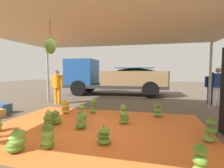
{
  "coord_description": "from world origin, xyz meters",
  "views": [
    {
      "loc": [
        1.48,
        -4.36,
        1.61
      ],
      "look_at": [
        -0.22,
        2.69,
        1.04
      ],
      "focal_mm": 26.86,
      "sensor_mm": 36.0,
      "label": 1
    }
  ],
  "objects_px": {
    "banana_bunch_11": "(48,137)",
    "worker_2": "(218,84)",
    "banana_bunch_1": "(104,136)",
    "banana_bunch_3": "(124,118)",
    "banana_bunch_0": "(210,132)",
    "worker_1": "(211,85)",
    "banana_bunch_6": "(81,114)",
    "crate_0": "(3,109)",
    "banana_bunch_8": "(82,121)",
    "banana_bunch_10": "(200,162)",
    "banana_bunch_4": "(48,121)",
    "banana_bunch_2": "(65,107)",
    "banana_bunch_5": "(55,118)",
    "banana_bunch_12": "(123,111)",
    "banana_bunch_7": "(158,111)",
    "cargo_truck_main": "(112,77)",
    "banana_bunch_13": "(93,107)",
    "worker_0": "(57,84)",
    "banana_bunch_14": "(16,141)"
  },
  "relations": [
    {
      "from": "worker_0",
      "to": "worker_1",
      "type": "height_order",
      "value": "worker_0"
    },
    {
      "from": "banana_bunch_10",
      "to": "banana_bunch_12",
      "type": "relative_size",
      "value": 1.19
    },
    {
      "from": "banana_bunch_8",
      "to": "banana_bunch_10",
      "type": "bearing_deg",
      "value": -30.79
    },
    {
      "from": "banana_bunch_1",
      "to": "banana_bunch_7",
      "type": "bearing_deg",
      "value": 64.38
    },
    {
      "from": "banana_bunch_5",
      "to": "worker_1",
      "type": "xyz_separation_m",
      "value": [
        5.55,
        4.52,
        0.71
      ]
    },
    {
      "from": "banana_bunch_2",
      "to": "banana_bunch_1",
      "type": "bearing_deg",
      "value": -45.57
    },
    {
      "from": "worker_1",
      "to": "cargo_truck_main",
      "type": "bearing_deg",
      "value": 158.22
    },
    {
      "from": "cargo_truck_main",
      "to": "banana_bunch_12",
      "type": "bearing_deg",
      "value": -72.37
    },
    {
      "from": "banana_bunch_1",
      "to": "banana_bunch_6",
      "type": "relative_size",
      "value": 0.73
    },
    {
      "from": "banana_bunch_11",
      "to": "banana_bunch_6",
      "type": "bearing_deg",
      "value": 92.18
    },
    {
      "from": "banana_bunch_4",
      "to": "cargo_truck_main",
      "type": "relative_size",
      "value": 0.08
    },
    {
      "from": "banana_bunch_0",
      "to": "banana_bunch_10",
      "type": "height_order",
      "value": "banana_bunch_0"
    },
    {
      "from": "worker_0",
      "to": "crate_0",
      "type": "relative_size",
      "value": 3.63
    },
    {
      "from": "banana_bunch_11",
      "to": "worker_2",
      "type": "bearing_deg",
      "value": 48.41
    },
    {
      "from": "banana_bunch_8",
      "to": "banana_bunch_14",
      "type": "xyz_separation_m",
      "value": [
        -0.71,
        -1.55,
        -0.0
      ]
    },
    {
      "from": "banana_bunch_0",
      "to": "banana_bunch_4",
      "type": "height_order",
      "value": "banana_bunch_0"
    },
    {
      "from": "banana_bunch_6",
      "to": "crate_0",
      "type": "height_order",
      "value": "banana_bunch_6"
    },
    {
      "from": "banana_bunch_4",
      "to": "banana_bunch_2",
      "type": "bearing_deg",
      "value": 103.66
    },
    {
      "from": "banana_bunch_6",
      "to": "banana_bunch_10",
      "type": "relative_size",
      "value": 1.07
    },
    {
      "from": "banana_bunch_4",
      "to": "crate_0",
      "type": "xyz_separation_m",
      "value": [
        -2.69,
        1.11,
        -0.06
      ]
    },
    {
      "from": "banana_bunch_6",
      "to": "banana_bunch_4",
      "type": "bearing_deg",
      "value": -128.79
    },
    {
      "from": "banana_bunch_0",
      "to": "worker_1",
      "type": "height_order",
      "value": "worker_1"
    },
    {
      "from": "banana_bunch_1",
      "to": "banana_bunch_6",
      "type": "bearing_deg",
      "value": 130.29
    },
    {
      "from": "worker_1",
      "to": "worker_2",
      "type": "height_order",
      "value": "worker_2"
    },
    {
      "from": "banana_bunch_1",
      "to": "banana_bunch_13",
      "type": "relative_size",
      "value": 0.76
    },
    {
      "from": "banana_bunch_6",
      "to": "banana_bunch_5",
      "type": "bearing_deg",
      "value": -149.42
    },
    {
      "from": "banana_bunch_8",
      "to": "banana_bunch_5",
      "type": "bearing_deg",
      "value": 171.62
    },
    {
      "from": "banana_bunch_0",
      "to": "crate_0",
      "type": "xyz_separation_m",
      "value": [
        -6.75,
        0.99,
        -0.06
      ]
    },
    {
      "from": "banana_bunch_0",
      "to": "banana_bunch_3",
      "type": "bearing_deg",
      "value": 157.82
    },
    {
      "from": "banana_bunch_7",
      "to": "banana_bunch_14",
      "type": "distance_m",
      "value": 4.33
    },
    {
      "from": "banana_bunch_3",
      "to": "banana_bunch_11",
      "type": "bearing_deg",
      "value": -121.9
    },
    {
      "from": "banana_bunch_11",
      "to": "banana_bunch_12",
      "type": "distance_m",
      "value": 3.02
    },
    {
      "from": "banana_bunch_0",
      "to": "banana_bunch_4",
      "type": "distance_m",
      "value": 4.06
    },
    {
      "from": "banana_bunch_4",
      "to": "crate_0",
      "type": "relative_size",
      "value": 1.2
    },
    {
      "from": "banana_bunch_4",
      "to": "banana_bunch_10",
      "type": "relative_size",
      "value": 1.01
    },
    {
      "from": "banana_bunch_11",
      "to": "cargo_truck_main",
      "type": "relative_size",
      "value": 0.08
    },
    {
      "from": "banana_bunch_2",
      "to": "banana_bunch_5",
      "type": "distance_m",
      "value": 1.34
    },
    {
      "from": "banana_bunch_8",
      "to": "banana_bunch_3",
      "type": "bearing_deg",
      "value": 32.89
    },
    {
      "from": "banana_bunch_4",
      "to": "banana_bunch_8",
      "type": "xyz_separation_m",
      "value": [
        0.88,
        0.27,
        -0.03
      ]
    },
    {
      "from": "banana_bunch_11",
      "to": "worker_2",
      "type": "distance_m",
      "value": 7.52
    },
    {
      "from": "banana_bunch_3",
      "to": "banana_bunch_10",
      "type": "xyz_separation_m",
      "value": [
        1.54,
        -2.26,
        0.06
      ]
    },
    {
      "from": "banana_bunch_2",
      "to": "banana_bunch_14",
      "type": "height_order",
      "value": "banana_bunch_2"
    },
    {
      "from": "cargo_truck_main",
      "to": "crate_0",
      "type": "bearing_deg",
      "value": -115.11
    },
    {
      "from": "worker_0",
      "to": "worker_2",
      "type": "distance_m",
      "value": 7.48
    },
    {
      "from": "banana_bunch_14",
      "to": "banana_bunch_6",
      "type": "bearing_deg",
      "value": 77.26
    },
    {
      "from": "banana_bunch_5",
      "to": "banana_bunch_8",
      "type": "xyz_separation_m",
      "value": [
        0.9,
        -0.13,
        0.01
      ]
    },
    {
      "from": "banana_bunch_7",
      "to": "banana_bunch_11",
      "type": "distance_m",
      "value": 3.81
    },
    {
      "from": "banana_bunch_1",
      "to": "banana_bunch_3",
      "type": "bearing_deg",
      "value": 82.33
    },
    {
      "from": "banana_bunch_0",
      "to": "banana_bunch_11",
      "type": "xyz_separation_m",
      "value": [
        -3.35,
        -1.16,
        0.0
      ]
    },
    {
      "from": "worker_1",
      "to": "banana_bunch_14",
      "type": "bearing_deg",
      "value": -130.79
    }
  ]
}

